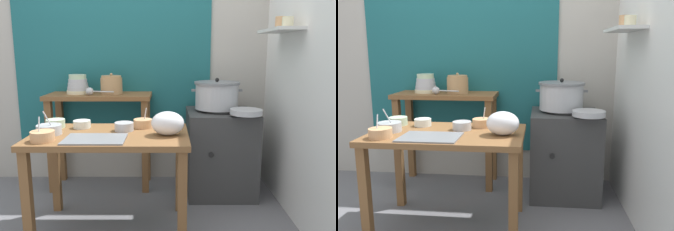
# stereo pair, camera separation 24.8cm
# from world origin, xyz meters

# --- Properties ---
(ground_plane) EXTENTS (9.00, 9.00, 0.00)m
(ground_plane) POSITION_xyz_m (0.00, 0.00, 0.00)
(ground_plane) COLOR slate
(wall_back) EXTENTS (4.40, 0.12, 2.60)m
(wall_back) POSITION_xyz_m (0.08, 1.10, 1.30)
(wall_back) COLOR #B2ADA3
(wall_back) RESTS_ON ground
(wall_right) EXTENTS (0.30, 3.20, 2.60)m
(wall_right) POSITION_xyz_m (1.40, 0.20, 1.30)
(wall_right) COLOR white
(wall_right) RESTS_ON ground
(prep_table) EXTENTS (1.10, 0.66, 0.72)m
(prep_table) POSITION_xyz_m (-0.02, 0.04, 0.61)
(prep_table) COLOR brown
(prep_table) RESTS_ON ground
(back_shelf_table) EXTENTS (0.96, 0.40, 0.90)m
(back_shelf_table) POSITION_xyz_m (-0.25, 0.83, 0.68)
(back_shelf_table) COLOR brown
(back_shelf_table) RESTS_ON ground
(stove_block) EXTENTS (0.60, 0.61, 0.78)m
(stove_block) POSITION_xyz_m (0.86, 0.70, 0.38)
(stove_block) COLOR #383838
(stove_block) RESTS_ON ground
(steamer_pot) EXTENTS (0.45, 0.40, 0.28)m
(steamer_pot) POSITION_xyz_m (0.82, 0.72, 0.90)
(steamer_pot) COLOR #B7BABF
(steamer_pot) RESTS_ON stove_block
(clay_pot) EXTENTS (0.20, 0.20, 0.19)m
(clay_pot) POSITION_xyz_m (-0.13, 0.83, 0.98)
(clay_pot) COLOR tan
(clay_pot) RESTS_ON back_shelf_table
(bowl_stack_enamel) EXTENTS (0.21, 0.21, 0.18)m
(bowl_stack_enamel) POSITION_xyz_m (-0.45, 0.85, 0.98)
(bowl_stack_enamel) COLOR beige
(bowl_stack_enamel) RESTS_ON back_shelf_table
(ladle) EXTENTS (0.26, 0.09, 0.07)m
(ladle) POSITION_xyz_m (-0.31, 0.74, 0.94)
(ladle) COLOR #B7BABF
(ladle) RESTS_ON back_shelf_table
(serving_tray) EXTENTS (0.40, 0.28, 0.01)m
(serving_tray) POSITION_xyz_m (-0.09, -0.13, 0.72)
(serving_tray) COLOR slate
(serving_tray) RESTS_ON prep_table
(plastic_bag) EXTENTS (0.23, 0.18, 0.17)m
(plastic_bag) POSITION_xyz_m (0.39, -0.01, 0.80)
(plastic_bag) COLOR white
(plastic_bag) RESTS_ON prep_table
(wide_pan) EXTENTS (0.26, 0.26, 0.04)m
(wide_pan) POSITION_xyz_m (1.03, 0.44, 0.80)
(wide_pan) COLOR #B7BABF
(wide_pan) RESTS_ON stove_block
(prep_bowl_0) EXTENTS (0.13, 0.13, 0.06)m
(prep_bowl_0) POSITION_xyz_m (-0.26, 0.21, 0.75)
(prep_bowl_0) COLOR silver
(prep_bowl_0) RESTS_ON prep_table
(prep_bowl_1) EXTENTS (0.14, 0.14, 0.06)m
(prep_bowl_1) POSITION_xyz_m (-0.47, 0.22, 0.75)
(prep_bowl_1) COLOR #B7D1AD
(prep_bowl_1) RESTS_ON prep_table
(prep_bowl_2) EXTENTS (0.17, 0.17, 0.17)m
(prep_bowl_2) POSITION_xyz_m (-0.44, 0.01, 0.76)
(prep_bowl_2) COLOR #B7BABF
(prep_bowl_2) RESTS_ON prep_table
(prep_bowl_3) EXTENTS (0.14, 0.14, 0.15)m
(prep_bowl_3) POSITION_xyz_m (0.20, 0.23, 0.75)
(prep_bowl_3) COLOR tan
(prep_bowl_3) RESTS_ON prep_table
(prep_bowl_4) EXTENTS (0.14, 0.14, 0.06)m
(prep_bowl_4) POSITION_xyz_m (0.07, 0.12, 0.75)
(prep_bowl_4) COLOR #B7BABF
(prep_bowl_4) RESTS_ON prep_table
(prep_bowl_5) EXTENTS (0.15, 0.15, 0.16)m
(prep_bowl_5) POSITION_xyz_m (-0.42, -0.17, 0.76)
(prep_bowl_5) COLOR tan
(prep_bowl_5) RESTS_ON prep_table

